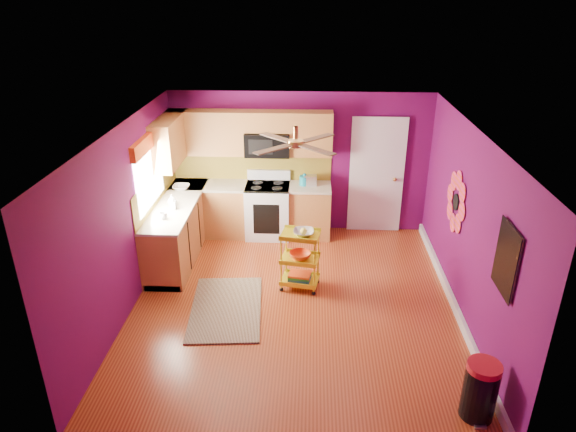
{
  "coord_description": "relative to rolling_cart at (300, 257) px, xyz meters",
  "views": [
    {
      "loc": [
        0.2,
        -6.1,
        4.13
      ],
      "look_at": [
        -0.11,
        0.4,
        1.17
      ],
      "focal_mm": 32.0,
      "sensor_mm": 36.0,
      "label": 1
    }
  ],
  "objects": [
    {
      "name": "trash_can",
      "position": [
        1.9,
        -2.4,
        -0.17
      ],
      "size": [
        0.35,
        0.38,
        0.67
      ],
      "color": "black",
      "rests_on": "ground"
    },
    {
      "name": "panel_door",
      "position": [
        1.28,
        2.04,
        0.52
      ],
      "size": [
        0.95,
        0.11,
        2.15
      ],
      "color": "white",
      "rests_on": "ground"
    },
    {
      "name": "lower_cabinets",
      "position": [
        -1.42,
        1.39,
        -0.07
      ],
      "size": [
        2.81,
        2.31,
        0.94
      ],
      "color": "#975B29",
      "rests_on": "ground"
    },
    {
      "name": "right_wall_art",
      "position": [
        2.16,
        -0.77,
        0.94
      ],
      "size": [
        0.04,
        2.74,
        1.04
      ],
      "color": "black",
      "rests_on": "ground"
    },
    {
      "name": "counter_cup",
      "position": [
        -2.05,
        0.29,
        0.49
      ],
      "size": [
        0.13,
        0.13,
        0.1
      ],
      "primitive_type": "imported",
      "color": "white",
      "rests_on": "lower_cabinets"
    },
    {
      "name": "shag_rug",
      "position": [
        -1.02,
        -0.61,
        -0.49
      ],
      "size": [
        1.08,
        1.63,
        0.02
      ],
      "primitive_type": "cube",
      "rotation": [
        0.0,
        0.0,
        0.08
      ],
      "color": "black",
      "rests_on": "ground"
    },
    {
      "name": "rolling_cart",
      "position": [
        0.0,
        0.0,
        0.0
      ],
      "size": [
        0.6,
        0.48,
        0.98
      ],
      "color": "gold",
      "rests_on": "ground"
    },
    {
      "name": "room_envelope",
      "position": [
        -0.04,
        -0.43,
        1.13
      ],
      "size": [
        4.54,
        5.04,
        2.52
      ],
      "color": "#5C0A4C",
      "rests_on": "ground"
    },
    {
      "name": "soap_bottle_a",
      "position": [
        -1.99,
        0.66,
        0.54
      ],
      "size": [
        0.09,
        0.09,
        0.2
      ],
      "primitive_type": "imported",
      "color": "#EA3F72",
      "rests_on": "lower_cabinets"
    },
    {
      "name": "soap_bottle_b",
      "position": [
        -2.05,
        0.81,
        0.53
      ],
      "size": [
        0.14,
        0.14,
        0.18
      ],
      "primitive_type": "imported",
      "color": "white",
      "rests_on": "lower_cabinets"
    },
    {
      "name": "upper_cabinetry",
      "position": [
        -1.31,
        1.74,
        1.29
      ],
      "size": [
        2.8,
        2.3,
        1.26
      ],
      "color": "#975B29",
      "rests_on": "ground"
    },
    {
      "name": "ceiling_fan",
      "position": [
        -0.07,
        -0.23,
        1.79
      ],
      "size": [
        1.01,
        1.01,
        0.26
      ],
      "color": "#BF8C3F",
      "rests_on": "ground"
    },
    {
      "name": "ground",
      "position": [
        -0.07,
        -0.43,
        -0.5
      ],
      "size": [
        5.0,
        5.0,
        0.0
      ],
      "primitive_type": "plane",
      "color": "maroon",
      "rests_on": "ground"
    },
    {
      "name": "electric_range",
      "position": [
        -0.62,
        1.74,
        -0.02
      ],
      "size": [
        0.76,
        0.66,
        1.13
      ],
      "color": "white",
      "rests_on": "ground"
    },
    {
      "name": "counter_dish",
      "position": [
        -2.07,
        1.51,
        0.47
      ],
      "size": [
        0.29,
        0.29,
        0.07
      ],
      "primitive_type": "imported",
      "color": "white",
      "rests_on": "lower_cabinets"
    },
    {
      "name": "teal_kettle",
      "position": [
        0.02,
        1.81,
        0.52
      ],
      "size": [
        0.18,
        0.18,
        0.21
      ],
      "color": "teal",
      "rests_on": "lower_cabinets"
    },
    {
      "name": "left_window",
      "position": [
        -2.29,
        0.62,
        1.23
      ],
      "size": [
        0.08,
        1.35,
        1.08
      ],
      "color": "white",
      "rests_on": "ground"
    },
    {
      "name": "toaster",
      "position": [
        0.12,
        1.81,
        0.53
      ],
      "size": [
        0.22,
        0.15,
        0.18
      ],
      "primitive_type": "cube",
      "color": "beige",
      "rests_on": "lower_cabinets"
    }
  ]
}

